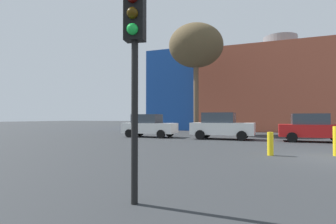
# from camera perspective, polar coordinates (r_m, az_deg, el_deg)

# --- Properties ---
(building_backdrop) EXTENTS (31.61, 11.97, 11.52)m
(building_backdrop) POSITION_cam_1_polar(r_m,az_deg,el_deg) (35.59, 23.07, 4.30)
(building_backdrop) COLOR #B2563D
(building_backdrop) RESTS_ON ground_plane
(parked_car_0) EXTENTS (4.15, 2.03, 1.80)m
(parked_car_0) POSITION_cam_1_polar(r_m,az_deg,el_deg) (20.94, -4.10, -2.97)
(parked_car_0) COLOR white
(parked_car_0) RESTS_ON ground_plane
(parked_car_1) EXTENTS (4.36, 2.14, 1.89)m
(parked_car_1) POSITION_cam_1_polar(r_m,az_deg,el_deg) (19.20, 11.47, -2.96)
(parked_car_1) COLOR white
(parked_car_1) RESTS_ON ground_plane
(parked_car_2) EXTENTS (4.12, 2.02, 1.78)m
(parked_car_2) POSITION_cam_1_polar(r_m,az_deg,el_deg) (19.08, 28.72, -3.00)
(parked_car_2) COLOR red
(parked_car_2) RESTS_ON ground_plane
(traffic_light_near_left) EXTENTS (0.40, 0.39, 3.78)m
(traffic_light_near_left) POSITION_cam_1_polar(r_m,az_deg,el_deg) (4.87, -7.24, 13.86)
(traffic_light_near_left) COLOR black
(traffic_light_near_left) RESTS_ON ground_plane
(bare_tree_0) EXTENTS (5.01, 5.01, 10.20)m
(bare_tree_0) POSITION_cam_1_polar(r_m,az_deg,el_deg) (25.33, 6.04, 13.86)
(bare_tree_0) COLOR brown
(bare_tree_0) RESTS_ON ground_plane
(bollard_yellow_0) EXTENTS (0.24, 0.24, 1.18)m
(bollard_yellow_0) POSITION_cam_1_polar(r_m,az_deg,el_deg) (12.52, 32.50, -5.32)
(bollard_yellow_0) COLOR yellow
(bollard_yellow_0) RESTS_ON ground_plane
(bollard_yellow_1) EXTENTS (0.24, 0.24, 0.94)m
(bollard_yellow_1) POSITION_cam_1_polar(r_m,az_deg,el_deg) (11.50, 21.18, -6.40)
(bollard_yellow_1) COLOR yellow
(bollard_yellow_1) RESTS_ON ground_plane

